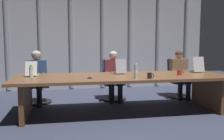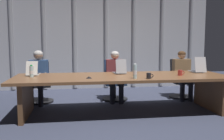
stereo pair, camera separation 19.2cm
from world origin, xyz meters
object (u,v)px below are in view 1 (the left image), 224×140
at_px(person_center, 180,72).
at_px(coffee_mug_far, 150,76).
at_px(laptop_left_end, 32,73).
at_px(water_bottle_primary, 136,72).
at_px(office_chair_left_mid, 113,85).
at_px(conference_mic_left_side, 90,77).
at_px(office_chair_left_end, 38,88).
at_px(person_left_mid, 114,73).
at_px(office_chair_center, 178,83).
at_px(water_bottle_secondary, 31,72).
at_px(coffee_mug_near, 180,72).
at_px(laptop_left_mid, 119,71).
at_px(person_left_end, 36,74).
at_px(laptop_center, 195,69).

distance_m(person_center, coffee_mug_far, 1.94).
distance_m(laptop_left_end, water_bottle_primary, 2.01).
height_order(office_chair_left_mid, conference_mic_left_side, office_chair_left_mid).
distance_m(office_chair_left_end, person_left_mid, 1.76).
bearing_deg(coffee_mug_far, person_center, 48.77).
distance_m(office_chair_center, water_bottle_primary, 2.26).
distance_m(person_left_mid, coffee_mug_far, 1.51).
height_order(office_chair_center, water_bottle_secondary, water_bottle_secondary).
relative_size(laptop_left_end, office_chair_center, 0.44).
bearing_deg(coffee_mug_far, water_bottle_primary, 166.92).
height_order(office_chair_left_end, water_bottle_secondary, water_bottle_secondary).
bearing_deg(coffee_mug_near, laptop_left_mid, 157.15).
xyz_separation_m(office_chair_left_end, person_left_end, (-0.01, -0.15, 0.34)).
bearing_deg(laptop_left_mid, person_left_mid, -5.12).
bearing_deg(water_bottle_primary, person_left_mid, 95.11).
distance_m(office_chair_center, coffee_mug_near, 1.47).
distance_m(person_left_end, coffee_mug_near, 3.04).
distance_m(laptop_center, person_left_end, 3.48).
height_order(office_chair_left_end, person_center, person_center).
bearing_deg(laptop_center, office_chair_left_mid, 66.71).
bearing_deg(conference_mic_left_side, person_center, 28.39).
bearing_deg(person_center, laptop_center, 7.40).
bearing_deg(laptop_left_mid, person_center, -72.49).
relative_size(laptop_center, conference_mic_left_side, 4.00).
xyz_separation_m(person_left_end, water_bottle_primary, (1.86, -1.41, 0.17)).
bearing_deg(conference_mic_left_side, coffee_mug_near, 4.40).
bearing_deg(conference_mic_left_side, person_left_mid, 61.59).
height_order(person_left_mid, person_center, person_left_mid).
relative_size(person_center, water_bottle_secondary, 5.03).
xyz_separation_m(laptop_left_end, conference_mic_left_side, (1.05, -0.61, -0.04)).
height_order(office_chair_left_end, coffee_mug_far, office_chair_left_end).
xyz_separation_m(water_bottle_primary, coffee_mug_near, (0.97, 0.28, -0.07)).
relative_size(laptop_left_mid, person_left_end, 0.32).
height_order(laptop_left_end, water_bottle_secondary, laptop_left_end).
height_order(water_bottle_primary, coffee_mug_near, water_bottle_primary).
distance_m(person_left_mid, person_center, 1.64).
bearing_deg(water_bottle_secondary, laptop_center, 4.88).
bearing_deg(person_left_end, coffee_mug_far, 58.58).
xyz_separation_m(laptop_center, office_chair_center, (-0.00, 0.82, -0.44)).
bearing_deg(person_left_end, water_bottle_secondary, 4.51).
bearing_deg(person_left_mid, office_chair_left_mid, 179.58).
distance_m(office_chair_left_mid, office_chair_center, 1.67).
distance_m(person_left_end, conference_mic_left_side, 1.64).
bearing_deg(water_bottle_secondary, person_center, 15.80).
height_order(laptop_center, person_left_end, person_left_end).
bearing_deg(coffee_mug_far, office_chair_left_end, 142.38).
distance_m(coffee_mug_near, conference_mic_left_side, 1.78).
relative_size(laptop_center, water_bottle_primary, 1.63).
relative_size(water_bottle_primary, coffee_mug_far, 2.10).
bearing_deg(conference_mic_left_side, laptop_left_mid, 42.15).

